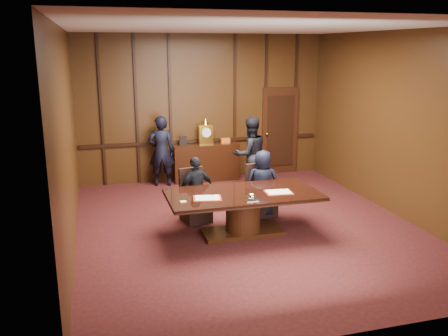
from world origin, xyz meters
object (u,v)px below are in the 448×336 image
(signatory_left, at_px, (196,190))
(conference_table, at_px, (243,206))
(witness_left, at_px, (161,151))
(sideboard, at_px, (206,161))
(signatory_right, at_px, (263,184))
(witness_right, at_px, (250,154))

(signatory_left, bearing_deg, conference_table, 112.29)
(conference_table, height_order, signatory_left, signatory_left)
(conference_table, bearing_deg, witness_left, 104.92)
(signatory_left, distance_m, witness_left, 2.64)
(sideboard, relative_size, signatory_right, 1.23)
(sideboard, relative_size, conference_table, 0.61)
(signatory_left, bearing_deg, witness_right, -150.67)
(sideboard, height_order, signatory_right, sideboard)
(sideboard, relative_size, witness_left, 0.97)
(signatory_right, distance_m, witness_left, 3.05)
(sideboard, height_order, witness_left, witness_left)
(conference_table, xyz_separation_m, witness_right, (0.96, 2.47, 0.33))
(signatory_right, bearing_deg, witness_left, -39.77)
(conference_table, height_order, witness_right, witness_right)
(witness_left, distance_m, witness_right, 2.10)
(sideboard, relative_size, witness_right, 0.95)
(sideboard, bearing_deg, conference_table, -93.07)
(signatory_left, relative_size, witness_right, 0.74)
(conference_table, distance_m, witness_right, 2.67)
(witness_right, bearing_deg, conference_table, 59.26)
(witness_right, bearing_deg, signatory_right, 70.01)
(sideboard, distance_m, conference_table, 3.58)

